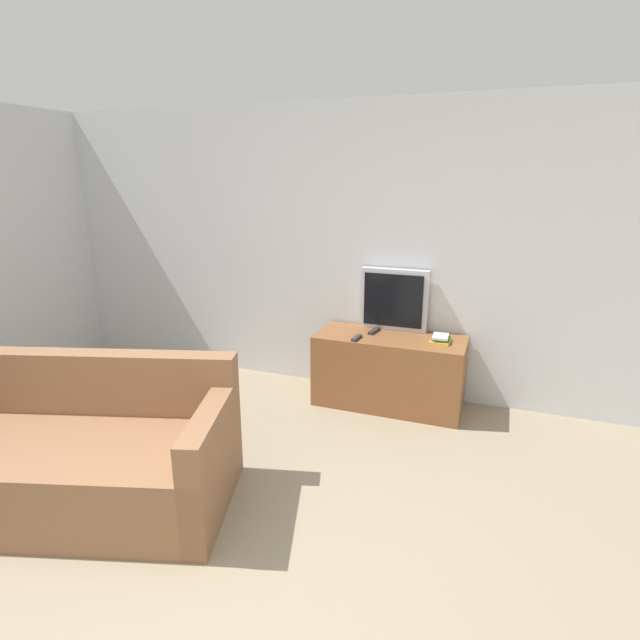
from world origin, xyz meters
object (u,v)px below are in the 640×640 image
object	(u,v)px
book_stack	(441,339)
couch	(53,457)
tv_stand	(389,371)
television	(394,300)
remote_on_stand	(374,331)
remote_secondary	(357,338)

from	to	relation	value
book_stack	couch	bearing A→B (deg)	-135.10
book_stack	tv_stand	bearing A→B (deg)	-179.22
television	book_stack	xyz separation A→B (m)	(0.45, -0.22, -0.25)
television	remote_on_stand	size ratio (longest dim) A/B	3.14
remote_secondary	couch	bearing A→B (deg)	-126.45
couch	remote_on_stand	xyz separation A→B (m)	(1.49, 2.13, 0.35)
remote_secondary	tv_stand	bearing A→B (deg)	34.11
remote_on_stand	book_stack	bearing A→B (deg)	-6.42
tv_stand	remote_on_stand	distance (m)	0.38
remote_on_stand	remote_secondary	world-z (taller)	same
remote_on_stand	tv_stand	bearing A→B (deg)	-23.76
tv_stand	remote_secondary	world-z (taller)	remote_secondary
remote_secondary	remote_on_stand	bearing A→B (deg)	69.76
couch	remote_secondary	bearing A→B (deg)	36.67
tv_stand	remote_on_stand	size ratio (longest dim) A/B	6.65
couch	television	bearing A→B (deg)	37.79
television	book_stack	size ratio (longest dim) A/B	3.14
tv_stand	couch	xyz separation A→B (m)	(-1.65, -2.06, -0.02)
book_stack	remote_on_stand	xyz separation A→B (m)	(-0.59, 0.07, -0.01)
television	remote_secondary	distance (m)	0.52
tv_stand	television	world-z (taller)	television
couch	tv_stand	bearing A→B (deg)	34.46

